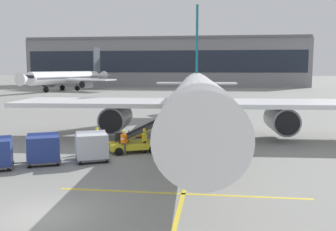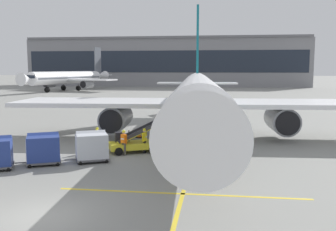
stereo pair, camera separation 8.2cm
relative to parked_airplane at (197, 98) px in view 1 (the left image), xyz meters
name	(u,v)px [view 1 (the left image)]	position (x,y,z in m)	size (l,w,h in m)	color
ground_plane	(42,216)	(-5.28, -18.24, -3.41)	(600.00, 600.00, 0.00)	gray
parked_airplane	(197,98)	(0.00, 0.00, 0.00)	(31.20, 40.48, 13.52)	white
belt_loader	(137,140)	(-3.94, -6.26, -2.55)	(5.37, 3.35, 2.95)	gold
baggage_cart_lead	(92,146)	(-6.22, -9.34, -2.41)	(2.80, 2.29, 1.91)	#515156
baggage_cart_second	(43,148)	(-8.95, -10.42, -2.41)	(2.80, 2.29, 1.91)	#515156
ground_crew_by_loader	(97,140)	(-6.54, -7.29, -2.41)	(0.55, 0.35, 1.74)	#333847
ground_crew_by_carts	(97,138)	(-6.78, -6.48, -2.41)	(0.25, 0.57, 1.74)	#333847
ground_crew_marshaller	(144,139)	(-3.36, -6.52, -2.41)	(0.31, 0.56, 1.74)	black
ground_crew_wingwalker	(124,141)	(-4.62, -7.41, -2.41)	(0.50, 0.40, 1.74)	#514C42
safety_cone_engine_keepout	(139,134)	(-4.97, -0.75, -3.12)	(0.53, 0.53, 0.60)	black
apron_guidance_line_lead_in	(198,139)	(0.10, -0.74, -3.40)	(0.20, 110.00, 0.01)	yellow
apron_guidance_line_stop_bar	(182,194)	(0.04, -14.81, -3.40)	(12.00, 0.20, 0.01)	yellow
terminal_building	(166,62)	(-15.52, 96.89, 4.60)	(92.59, 18.57, 16.12)	gray
distant_airplane	(68,78)	(-37.41, 63.37, -0.02)	(26.93, 34.48, 12.09)	white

